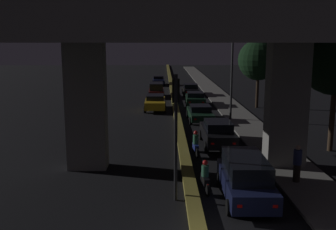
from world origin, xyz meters
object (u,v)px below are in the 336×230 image
car_dark_red_second_oncoming (156,90)px  motorcycle_black_filtering_near (205,177)px  car_taxi_yellow_lead_oncoming (155,102)px  street_lamp (229,65)px  car_black_fifth (190,89)px  car_dark_green_third (200,113)px  pedestrian_on_sidewalk (297,164)px  car_dark_blue_third_oncoming (158,80)px  car_dark_green_fourth (195,98)px  car_dark_blue_lead (245,177)px  car_black_second (218,133)px  motorcycle_blue_filtering_mid (196,145)px  traffic_light_left_of_median (176,116)px

car_dark_red_second_oncoming → motorcycle_black_filtering_near: car_dark_red_second_oncoming is taller
car_taxi_yellow_lead_oncoming → street_lamp: bearing=49.6°
car_black_fifth → car_dark_red_second_oncoming: (-4.17, -1.49, 0.15)m
car_dark_green_third → pedestrian_on_sidewalk: pedestrian_on_sidewalk is taller
street_lamp → car_dark_green_third: size_ratio=1.63×
car_black_fifth → car_taxi_yellow_lead_oncoming: size_ratio=0.93×
street_lamp → car_dark_blue_third_oncoming: street_lamp is taller
car_dark_green_fourth → car_dark_green_third: bearing=-179.9°
car_dark_blue_lead → car_black_second: car_dark_blue_lead is taller
car_black_second → car_dark_red_second_oncoming: 22.85m
street_lamp → motorcycle_blue_filtering_mid: bearing=-108.8°
traffic_light_left_of_median → car_dark_green_fourth: 24.79m
car_black_second → car_black_fifth: (-0.08, 23.93, -0.10)m
street_lamp → car_black_second: 9.25m
car_black_second → car_dark_red_second_oncoming: car_dark_red_second_oncoming is taller
car_dark_blue_third_oncoming → motorcycle_black_filtering_near: (2.58, -43.21, -0.13)m
motorcycle_black_filtering_near → car_taxi_yellow_lead_oncoming: bearing=3.4°
car_dark_green_third → car_dark_red_second_oncoming: 14.95m
street_lamp → motorcycle_blue_filtering_mid: size_ratio=4.18×
car_dark_blue_lead → car_taxi_yellow_lead_oncoming: (-4.20, 21.91, -0.19)m
street_lamp → car_dark_green_fourth: 8.88m
car_dark_green_third → car_dark_red_second_oncoming: size_ratio=1.12×
car_dark_blue_lead → car_dark_green_third: 16.54m
street_lamp → car_taxi_yellow_lead_oncoming: size_ratio=1.63×
street_lamp → pedestrian_on_sidewalk: (0.80, -15.02, -3.65)m
car_dark_green_fourth → pedestrian_on_sidewalk: bearing=-171.0°
traffic_light_left_of_median → car_dark_red_second_oncoming: (-1.33, 31.00, -2.67)m
car_dark_blue_lead → car_black_fifth: (-0.07, 32.45, -0.21)m
street_lamp → car_dark_green_third: bearing=-175.3°
car_black_second → car_taxi_yellow_lead_oncoming: 14.04m
car_dark_green_fourth → car_black_fifth: bearing=1.5°
traffic_light_left_of_median → car_black_second: traffic_light_left_of_median is taller
motorcycle_blue_filtering_mid → car_dark_green_third: bearing=-10.3°
traffic_light_left_of_median → car_dark_blue_lead: size_ratio=1.09×
car_dark_blue_lead → car_black_fifth: 32.45m
street_lamp → car_dark_green_fourth: size_ratio=1.74×
car_black_fifth → car_dark_blue_lead: bearing=179.4°
car_dark_green_third → motorcycle_black_filtering_near: size_ratio=2.56×
traffic_light_left_of_median → car_black_second: size_ratio=1.11×
traffic_light_left_of_median → car_dark_red_second_oncoming: traffic_light_left_of_median is taller
motorcycle_blue_filtering_mid → street_lamp: bearing=-22.4°
car_black_second → car_dark_blue_third_oncoming: 35.93m
pedestrian_on_sidewalk → car_taxi_yellow_lead_oncoming: bearing=109.0°
car_dark_blue_lead → car_dark_blue_third_oncoming: 44.40m
car_black_second → motorcycle_blue_filtering_mid: car_black_second is taller
car_dark_blue_lead → car_dark_red_second_oncoming: (-4.24, 30.96, -0.06)m
car_dark_green_third → car_dark_blue_third_oncoming: bearing=6.6°
car_dark_red_second_oncoming → car_black_second: bearing=10.1°
street_lamp → car_dark_green_third: street_lamp is taller
car_black_fifth → car_taxi_yellow_lead_oncoming: car_taxi_yellow_lead_oncoming is taller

